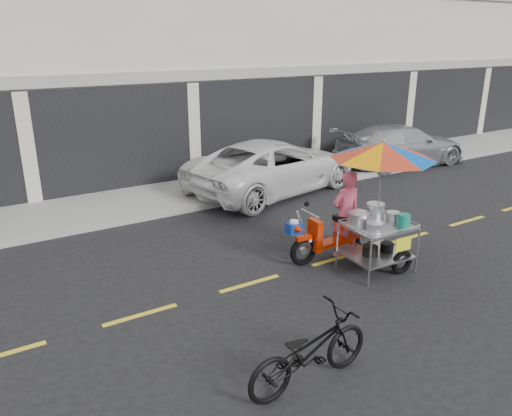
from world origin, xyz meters
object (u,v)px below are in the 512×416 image
white_pickup (274,166)px  silver_pickup (400,145)px  near_bicycle (309,351)px  food_vendor_rig (367,186)px

white_pickup → silver_pickup: 5.28m
near_bicycle → food_vendor_rig: food_vendor_rig is taller
white_pickup → food_vendor_rig: 5.06m
white_pickup → near_bicycle: size_ratio=2.86×
food_vendor_rig → silver_pickup: bearing=41.2°
near_bicycle → food_vendor_rig: bearing=-55.6°
silver_pickup → near_bicycle: 12.01m
silver_pickup → food_vendor_rig: (-6.45, -5.10, 0.86)m
white_pickup → silver_pickup: size_ratio=1.11×
white_pickup → near_bicycle: (-4.20, -7.13, -0.25)m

